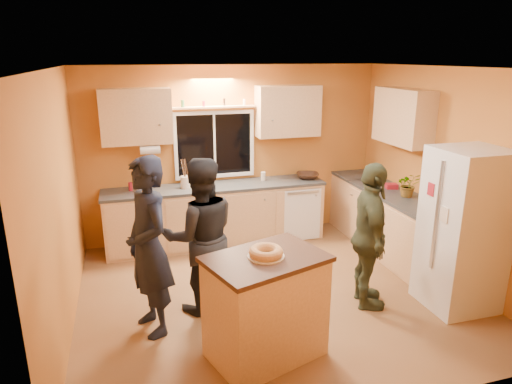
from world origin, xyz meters
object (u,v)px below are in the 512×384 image
object	(u,v)px
person_left	(149,247)
person_right	(370,237)
refrigerator	(464,230)
island	(266,306)
person_center	(201,236)

from	to	relation	value
person_left	person_right	world-z (taller)	person_left
refrigerator	island	bearing A→B (deg)	-173.41
island	person_right	xyz separation A→B (m)	(1.36, 0.54, 0.31)
person_center	person_right	distance (m)	1.84
person_center	island	bearing A→B (deg)	111.72
refrigerator	person_right	world-z (taller)	refrigerator
person_left	person_center	xyz separation A→B (m)	(0.56, 0.26, -0.05)
person_left	person_right	bearing A→B (deg)	67.14
island	person_center	bearing A→B (deg)	94.98
refrigerator	island	xyz separation A→B (m)	(-2.35, -0.27, -0.39)
island	person_left	size ratio (longest dim) A/B	0.66
refrigerator	person_left	world-z (taller)	person_left
island	person_center	size ratio (longest dim) A/B	0.70
person_left	person_right	xyz separation A→B (m)	(2.34, -0.18, -0.09)
refrigerator	person_center	xyz separation A→B (m)	(-2.77, 0.72, -0.04)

